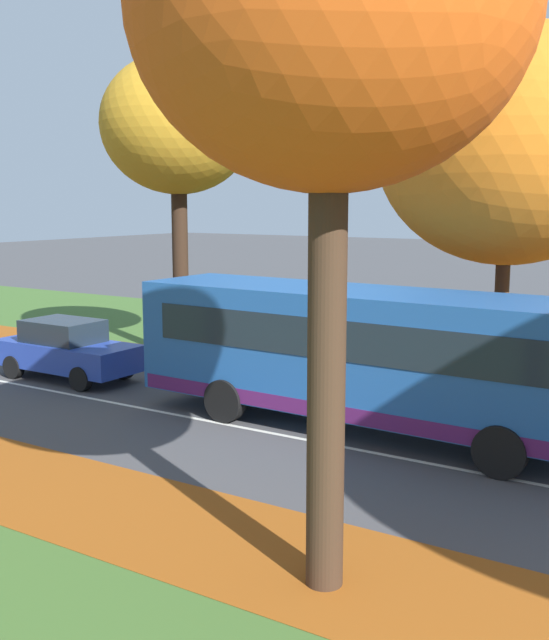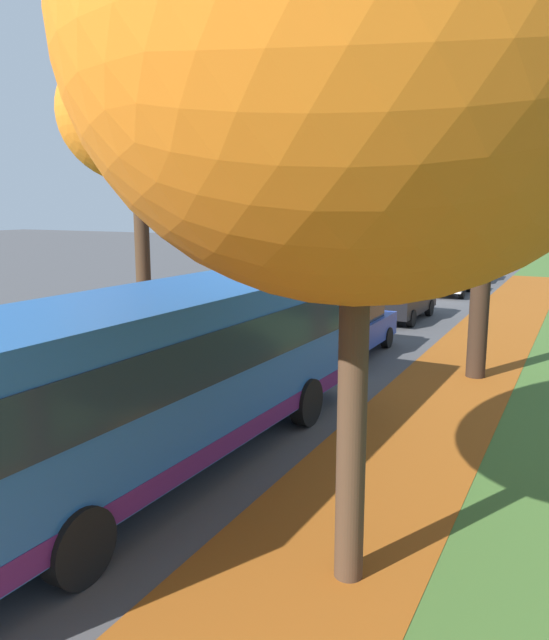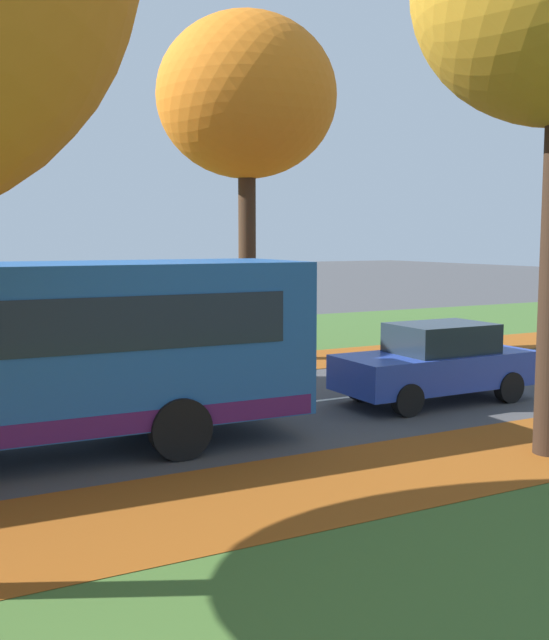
% 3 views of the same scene
% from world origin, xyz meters
% --- Properties ---
extents(grass_verge_left, '(12.00, 90.00, 0.01)m').
position_xyz_m(grass_verge_left, '(-9.20, 20.00, 0.00)').
color(grass_verge_left, '#3D6028').
rests_on(grass_verge_left, ground).
extents(leaf_litter_left, '(2.80, 60.00, 0.00)m').
position_xyz_m(leaf_litter_left, '(-4.60, 14.00, 0.01)').
color(leaf_litter_left, '#8C4714').
rests_on(leaf_litter_left, grass_verge_left).
extents(leaf_litter_right, '(2.80, 60.00, 0.00)m').
position_xyz_m(leaf_litter_right, '(4.60, 14.00, 0.01)').
color(leaf_litter_right, '#8C4714').
rests_on(leaf_litter_right, grass_verge_right).
extents(road_centre_line, '(0.12, 80.00, 0.01)m').
position_xyz_m(road_centre_line, '(0.00, 20.00, 0.00)').
color(road_centre_line, silver).
rests_on(road_centre_line, ground).
extents(tree_left_mid, '(4.86, 4.86, 9.35)m').
position_xyz_m(tree_left_mid, '(-5.52, 19.22, 7.11)').
color(tree_left_mid, '#382619').
rests_on(tree_left_mid, ground).
extents(tree_right_near, '(6.12, 6.12, 8.83)m').
position_xyz_m(tree_right_near, '(5.11, 9.63, 6.07)').
color(tree_right_near, '#422D1E').
rests_on(tree_right_near, ground).
extents(tree_right_mid, '(4.58, 4.58, 9.13)m').
position_xyz_m(tree_right_mid, '(4.99, 19.34, 7.01)').
color(tree_right_mid, black).
rests_on(tree_right_mid, ground).
extents(bus, '(2.89, 10.47, 2.98)m').
position_xyz_m(bus, '(1.26, 11.31, 1.70)').
color(bus, '#1E5199').
rests_on(bus, ground).
extents(car_blue_lead, '(1.79, 4.20, 1.62)m').
position_xyz_m(car_blue_lead, '(1.19, 20.28, 0.81)').
color(car_blue_lead, '#233D9E').
rests_on(car_blue_lead, ground).
extents(car_black_following, '(1.84, 4.23, 1.62)m').
position_xyz_m(car_black_following, '(1.03, 26.47, 0.81)').
color(car_black_following, black).
rests_on(car_black_following, ground).
extents(car_white_third_in_line, '(1.91, 4.26, 1.62)m').
position_xyz_m(car_white_third_in_line, '(1.30, 34.23, 0.81)').
color(car_white_third_in_line, silver).
rests_on(car_white_third_in_line, ground).
extents(car_silver_fourth_in_line, '(1.93, 4.27, 1.62)m').
position_xyz_m(car_silver_fourth_in_line, '(1.23, 40.26, 0.81)').
color(car_silver_fourth_in_line, '#B7BABF').
rests_on(car_silver_fourth_in_line, ground).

